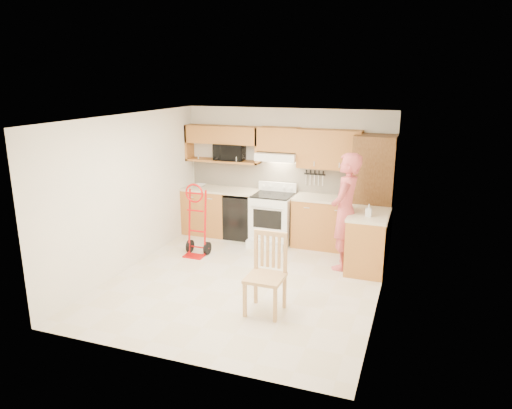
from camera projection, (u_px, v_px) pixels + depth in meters
The scene contains 28 objects.
floor at pixel (245, 282), 7.30m from camera, with size 4.00×4.50×0.02m, color beige.
ceiling at pixel (244, 117), 6.64m from camera, with size 4.00×4.50×0.02m, color white.
wall_back at pixel (287, 174), 9.02m from camera, with size 4.00×0.02×2.50m, color #F3EACE.
wall_front at pixel (167, 256), 4.91m from camera, with size 4.00×0.02×2.50m, color #F3EACE.
wall_left at pixel (129, 192), 7.62m from camera, with size 0.02×4.50×2.50m, color #F3EACE.
wall_right at pixel (384, 216), 6.31m from camera, with size 0.02×4.50×2.50m, color #F3EACE.
backsplash at pixel (287, 177), 9.01m from camera, with size 3.92×0.03×0.55m, color beige.
lower_cab_left at pixel (208, 211), 9.45m from camera, with size 0.90×0.60×0.90m, color #AD602B.
dishwasher at pixel (243, 216), 9.22m from camera, with size 0.60×0.60×0.85m, color black.
lower_cab_right at pixel (325, 223), 8.68m from camera, with size 1.14×0.60×0.90m, color #AD602B.
countertop_left at pixel (221, 190), 9.23m from camera, with size 1.50×0.63×0.04m, color beige.
countertop_right at pixel (326, 198), 8.56m from camera, with size 1.14×0.63×0.04m, color beige.
cab_return_right at pixel (368, 242), 7.67m from camera, with size 0.60×1.00×0.90m, color #AD602B.
countertop_return at pixel (370, 215), 7.55m from camera, with size 0.63×1.00×0.04m, color beige.
pantry_tall at pixel (372, 195), 8.25m from camera, with size 0.70×0.60×2.10m, color brown.
upper_cab_left at pixel (223, 135), 9.08m from camera, with size 1.50×0.33×0.34m, color #AD602B.
upper_shelf_mw at pixel (223, 161), 9.21m from camera, with size 1.50×0.33×0.04m, color #AD602B.
upper_cab_center at pixel (279, 139), 8.72m from camera, with size 0.76×0.33×0.44m, color #AD602B.
upper_cab_right at pixel (329, 149), 8.45m from camera, with size 1.14×0.33×0.70m, color #AD602B.
range_hood at pixel (278, 156), 8.74m from camera, with size 0.76×0.46×0.14m, color white.
knife_strip at pixel (315, 177), 8.80m from camera, with size 0.40×0.05×0.29m, color black, non-canonical shape.
microwave at pixel (230, 152), 9.12m from camera, with size 0.58×0.39×0.32m, color black.
range at pixel (272, 215), 8.83m from camera, with size 0.75×0.99×1.11m, color white, non-canonical shape.
person at pixel (345, 212), 7.58m from camera, with size 0.70×0.46×1.91m, color #C65054.
hand_truck at pixel (195, 224), 8.21m from camera, with size 0.46×0.42×1.17m, color #BC0D0C, non-canonical shape.
dining_chair at pixel (265, 275), 6.20m from camera, with size 0.48×0.53×1.07m, color tan, non-canonical shape.
soap_bottle at pixel (369, 210), 7.36m from camera, with size 0.09×0.09×0.20m, color white.
bowl at pixel (200, 185), 9.37m from camera, with size 0.22×0.22×0.05m, color white.
Camera 1 is at (2.43, -6.28, 3.05)m, focal length 33.10 mm.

